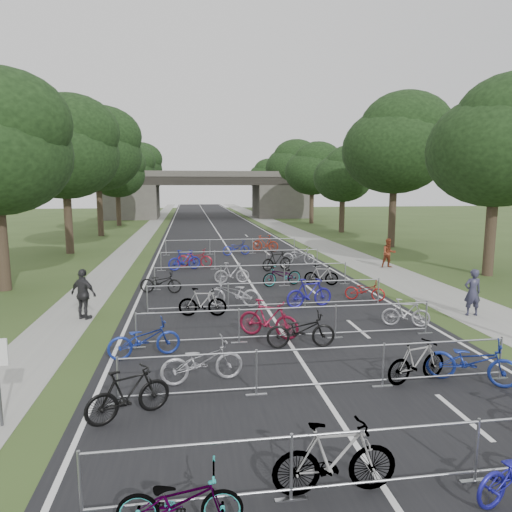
{
  "coord_description": "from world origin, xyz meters",
  "views": [
    {
      "loc": [
        -3.0,
        -6.21,
        4.77
      ],
      "look_at": [
        0.54,
        17.62,
        1.1
      ],
      "focal_mm": 32.0,
      "sensor_mm": 36.0,
      "label": 1
    }
  ],
  "objects": [
    {
      "name": "bike_8",
      "position": [
        -4.3,
        6.42,
        0.53
      ],
      "size": [
        2.13,
        1.17,
        1.06
      ],
      "primitive_type": "imported",
      "rotation": [
        0.0,
        0.0,
        1.82
      ],
      "color": "navy",
      "rests_on": "ground"
    },
    {
      "name": "bike_6",
      "position": [
        2.46,
        3.73,
        0.53
      ],
      "size": [
        1.82,
        0.92,
        1.05
      ],
      "primitive_type": "imported",
      "rotation": [
        0.0,
        0.0,
        1.83
      ],
      "color": "#9A9CA2",
      "rests_on": "ground"
    },
    {
      "name": "bike_23",
      "position": [
        3.72,
        21.02,
        0.53
      ],
      "size": [
        2.12,
        1.46,
        1.05
      ],
      "primitive_type": "imported",
      "rotation": [
        0.0,
        0.0,
        1.15
      ],
      "color": "#A5A6AC",
      "rests_on": "ground"
    },
    {
      "name": "tree_right_6",
      "position": [
        13.11,
        87.93,
        6.92
      ],
      "size": [
        7.17,
        7.17,
        10.93
      ],
      "color": "#33261C",
      "rests_on": "ground"
    },
    {
      "name": "bike_0",
      "position": [
        -3.2,
        -0.38,
        0.46
      ],
      "size": [
        1.79,
        0.73,
        0.92
      ],
      "primitive_type": "imported",
      "rotation": [
        0.0,
        0.0,
        1.51
      ],
      "color": "#9A9CA2",
      "rests_on": "ground"
    },
    {
      "name": "tree_left_3",
      "position": [
        -11.39,
        51.93,
        6.49
      ],
      "size": [
        6.72,
        6.72,
        10.25
      ],
      "color": "#33261C",
      "rests_on": "ground"
    },
    {
      "name": "tree_left_5",
      "position": [
        -11.39,
        75.93,
        8.12
      ],
      "size": [
        8.4,
        8.4,
        12.81
      ],
      "color": "#33261C",
      "rests_on": "ground"
    },
    {
      "name": "bike_16",
      "position": [
        -4.3,
        14.36,
        0.5
      ],
      "size": [
        2.0,
        1.06,
        1.0
      ],
      "primitive_type": "imported",
      "rotation": [
        0.0,
        0.0,
        1.35
      ],
      "color": "black",
      "rests_on": "ground"
    },
    {
      "name": "bike_27",
      "position": [
        2.61,
        26.94,
        0.61
      ],
      "size": [
        2.07,
        1.45,
        1.22
      ],
      "primitive_type": "imported",
      "rotation": [
        0.0,
        0.0,
        4.23
      ],
      "color": "maroon",
      "rests_on": "ground"
    },
    {
      "name": "tree_right_3",
      "position": [
        13.11,
        51.93,
        6.92
      ],
      "size": [
        7.17,
        7.17,
        10.93
      ],
      "color": "#33261C",
      "rests_on": "ground"
    },
    {
      "name": "bike_14",
      "position": [
        1.69,
        10.97,
        0.58
      ],
      "size": [
        2.01,
        0.87,
        1.17
      ],
      "primitive_type": "imported",
      "rotation": [
        0.0,
        0.0,
        1.74
      ],
      "color": "navy",
      "rests_on": "ground"
    },
    {
      "name": "barrier_row_5",
      "position": [
        0.0,
        20.0,
        0.55
      ],
      "size": [
        9.7,
        0.08,
        1.1
      ],
      "color": "#9A9CA2",
      "rests_on": "ground"
    },
    {
      "name": "bike_13",
      "position": [
        -1.28,
        11.49,
        0.56
      ],
      "size": [
        2.24,
        1.25,
        1.11
      ],
      "primitive_type": "imported",
      "rotation": [
        0.0,
        0.0,
        4.46
      ],
      "color": "#A5A5AD",
      "rests_on": "ground"
    },
    {
      "name": "tree_right_4",
      "position": [
        13.11,
        63.93,
        7.9
      ],
      "size": [
        8.18,
        8.18,
        12.47
      ],
      "color": "#33261C",
      "rests_on": "ground"
    },
    {
      "name": "tree_left_6",
      "position": [
        -11.39,
        87.93,
        6.49
      ],
      "size": [
        6.72,
        6.72,
        10.25
      ],
      "color": "#33261C",
      "rests_on": "ground"
    },
    {
      "name": "sidewalk_right",
      "position": [
        8.0,
        50.0,
        0.01
      ],
      "size": [
        3.0,
        140.0,
        0.01
      ],
      "primitive_type": "cube",
      "color": "gray",
      "rests_on": "ground"
    },
    {
      "name": "bike_19",
      "position": [
        3.35,
        14.91,
        0.49
      ],
      "size": [
        1.71,
        0.95,
        0.99
      ],
      "primitive_type": "imported",
      "rotation": [
        0.0,
        0.0,
        1.26
      ],
      "color": "#9A9CA2",
      "rests_on": "ground"
    },
    {
      "name": "road",
      "position": [
        0.0,
        50.0,
        0.01
      ],
      "size": [
        11.0,
        140.0,
        0.01
      ],
      "primitive_type": "cube",
      "color": "black",
      "rests_on": "ground"
    },
    {
      "name": "bike_5",
      "position": [
        -2.74,
        4.51,
        0.54
      ],
      "size": [
        2.13,
        1.04,
        1.07
      ],
      "primitive_type": "imported",
      "rotation": [
        0.0,
        0.0,
        1.74
      ],
      "color": "#9C9BA3",
      "rests_on": "ground"
    },
    {
      "name": "barrier_row_6",
      "position": [
        0.0,
        26.0,
        0.55
      ],
      "size": [
        9.7,
        0.08,
        1.1
      ],
      "color": "#9A9CA2",
      "rests_on": "ground"
    },
    {
      "name": "tree_left_2",
      "position": [
        -11.39,
        39.93,
        8.12
      ],
      "size": [
        8.4,
        8.4,
        12.81
      ],
      "color": "#33261C",
      "rests_on": "ground"
    },
    {
      "name": "pedestrian_b",
      "position": [
        8.7,
        19.05,
        0.87
      ],
      "size": [
        0.89,
        0.71,
        1.74
      ],
      "primitive_type": "imported",
      "rotation": [
        0.0,
        0.0,
        -0.07
      ],
      "color": "maroon",
      "rests_on": "ground"
    },
    {
      "name": "barrier_row_4",
      "position": [
        0.0,
        15.0,
        0.55
      ],
      "size": [
        9.7,
        0.08,
        1.1
      ],
      "color": "#9A9CA2",
      "rests_on": "ground"
    },
    {
      "name": "bike_21",
      "position": [
        -2.68,
        20.78,
        0.56
      ],
      "size": [
        2.24,
        1.22,
        1.12
      ],
      "primitive_type": "imported",
      "rotation": [
        0.0,
        0.0,
        1.33
      ],
      "color": "maroon",
      "rests_on": "ground"
    },
    {
      "name": "bike_18",
      "position": [
        1.43,
        15.0,
        0.53
      ],
      "size": [
        2.14,
        1.22,
        1.06
      ],
      "primitive_type": "imported",
      "rotation": [
        0.0,
        0.0,
        4.99
      ],
      "color": "#9A9CA2",
      "rests_on": "ground"
    },
    {
      "name": "bike_7",
      "position": [
        3.76,
        3.48,
        0.55
      ],
      "size": [
        2.19,
        1.71,
        1.11
      ],
      "primitive_type": "imported",
      "rotation": [
        0.0,
        0.0,
        1.03
      ],
      "color": "navy",
      "rests_on": "ground"
    },
    {
      "name": "pedestrian_a",
      "position": [
        7.38,
        8.95,
        0.88
      ],
      "size": [
        0.67,
        0.47,
        1.76
      ],
      "primitive_type": "imported",
      "rotation": [
        0.0,
        0.0,
        3.06
      ],
      "color": "#2C2C43",
      "rests_on": "ground"
    },
    {
      "name": "bike_12",
      "position": [
        -2.55,
        10.3,
        0.53
      ],
      "size": [
        1.83,
        0.74,
        1.07
      ],
      "primitive_type": "imported",
      "rotation": [
        0.0,
        0.0,
        1.44
      ],
      "color": "#9A9CA2",
      "rests_on": "ground"
    },
    {
      "name": "bike_9",
      "position": [
        -0.56,
        7.57,
        0.61
      ],
      "size": [
        2.02,
        1.57,
        1.22
      ],
      "primitive_type": "imported",
      "rotation": [
        0.0,
        0.0,
        1.01
      ],
      "color": "maroon",
      "rests_on": "ground"
    },
    {
      "name": "tree_right_1",
      "position": [
        13.11,
        27.93,
        7.9
      ],
      "size": [
        8.18,
        8.18,
        12.47
      ],
      "color": "#33261C",
      "rests_on": "ground"
    },
    {
      "name": "bike_20",
      "position": [
        -3.28,
        20.04,
        0.59
      ],
      "size": [
        2.02,
        1.19,
        1.17
      ],
      "primitive_type": "imported",
      "rotation": [
        0.0,
        0.0,
        1.92
      ],
      "color": "#1B2095",
      "rests_on": "ground"
    },
    {
      "name": "barrier_row_1",
      "position": [
        0.0,
        3.6,
        0.55
      ],
      "size": [
        9.7,
        0.08,
        1.1
      ],
      "color": "#9A9CA2",
      "rests_on": "ground"
    },
    {
      "name": "barrier_row_2",
      "position": [
        0.0,
        7.2,
        0.55
      ],
      "size": [
        9.7,
        0.08,
        1.1
      ],
      "color": "#9A9CA2",
      "rests_on": "ground"
    },
    {
      "name": "bike_4",
      "position": [
        -4.3,
        2.93,
        0.54
      ],
      "size": [
        1.85,
        1.28,
        1.09
      ],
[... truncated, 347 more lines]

